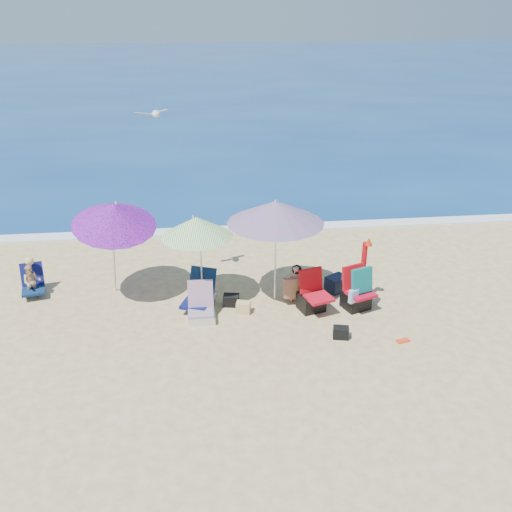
{
  "coord_description": "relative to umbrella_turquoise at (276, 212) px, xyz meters",
  "views": [
    {
      "loc": [
        -1.38,
        -8.52,
        5.5
      ],
      "look_at": [
        -0.3,
        1.0,
        1.1
      ],
      "focal_mm": 38.57,
      "sensor_mm": 36.0,
      "label": 1
    }
  ],
  "objects": [
    {
      "name": "umbrella_striped",
      "position": [
        -1.51,
        0.09,
        -0.27
      ],
      "size": [
        1.55,
        1.55,
        1.87
      ],
      "color": "silver",
      "rests_on": "ground"
    },
    {
      "name": "camp_chair_left",
      "position": [
        0.68,
        -0.48,
        -1.65
      ],
      "size": [
        0.68,
        0.75,
        0.85
      ],
      "color": "#B30C1E",
      "rests_on": "ground"
    },
    {
      "name": "foam",
      "position": [
        -0.1,
        3.89,
        -1.88
      ],
      "size": [
        120.0,
        0.5,
        0.04
      ],
      "color": "white",
      "rests_on": "ground"
    },
    {
      "name": "chair_navy",
      "position": [
        -1.51,
        -0.07,
        -1.7
      ],
      "size": [
        0.78,
        0.94,
        0.75
      ],
      "color": "#0D134C",
      "rests_on": "ground"
    },
    {
      "name": "furled_umbrella",
      "position": [
        1.76,
        -0.23,
        -1.13
      ],
      "size": [
        0.19,
        0.22,
        1.41
      ],
      "color": "#AB0C0F",
      "rests_on": "ground"
    },
    {
      "name": "seagull",
      "position": [
        -2.16,
        0.72,
        1.76
      ],
      "size": [
        0.61,
        0.39,
        0.12
      ],
      "color": "silver"
    },
    {
      "name": "bag_black_a",
      "position": [
        -0.89,
        -0.13,
        -1.79
      ],
      "size": [
        0.34,
        0.28,
        0.23
      ],
      "color": "black",
      "rests_on": "ground"
    },
    {
      "name": "umbrella_blue",
      "position": [
        -3.07,
        0.4,
        -0.08
      ],
      "size": [
        2.15,
        2.19,
        2.23
      ],
      "color": "silver",
      "rests_on": "ground"
    },
    {
      "name": "camp_chair_right",
      "position": [
        1.56,
        -0.52,
        -1.57
      ],
      "size": [
        0.66,
        0.7,
        0.91
      ],
      "color": "#A80C24",
      "rests_on": "ground"
    },
    {
      "name": "person_left",
      "position": [
        -4.9,
        0.69,
        -1.53
      ],
      "size": [
        0.57,
        0.71,
        0.81
      ],
      "color": "tan",
      "rests_on": "ground"
    },
    {
      "name": "ground",
      "position": [
        -0.1,
        -1.21,
        -1.9
      ],
      "size": [
        120.0,
        120.0,
        0.0
      ],
      "color": "#D8BC84",
      "rests_on": "ground"
    },
    {
      "name": "person_center",
      "position": [
        0.41,
        -0.15,
        -1.51
      ],
      "size": [
        0.57,
        0.47,
        0.81
      ],
      "color": "tan",
      "rests_on": "ground"
    },
    {
      "name": "sea",
      "position": [
        -0.1,
        43.79,
        -1.95
      ],
      "size": [
        120.0,
        80.0,
        0.12
      ],
      "color": "navy",
      "rests_on": "ground"
    },
    {
      "name": "bag_navy_b",
      "position": [
        1.36,
        0.25,
        -1.74
      ],
      "size": [
        0.54,
        0.5,
        0.32
      ],
      "color": "#192237",
      "rests_on": "ground"
    },
    {
      "name": "bag_black_b",
      "position": [
        0.99,
        -1.53,
        -1.79
      ],
      "size": [
        0.32,
        0.25,
        0.21
      ],
      "color": "black",
      "rests_on": "ground"
    },
    {
      "name": "umbrella_turquoise",
      "position": [
        0.0,
        0.0,
        0.0
      ],
      "size": [
        2.08,
        2.08,
        2.16
      ],
      "color": "white",
      "rests_on": "ground"
    },
    {
      "name": "orange_item",
      "position": [
        2.08,
        -1.78,
        -1.89
      ],
      "size": [
        0.26,
        0.16,
        0.03
      ],
      "color": "red",
      "rests_on": "ground"
    },
    {
      "name": "chair_rainbow",
      "position": [
        -1.49,
        -0.58,
        -1.72
      ],
      "size": [
        0.51,
        0.62,
        0.7
      ],
      "color": "#D56F4B",
      "rests_on": "ground"
    },
    {
      "name": "bag_tan",
      "position": [
        -0.67,
        -0.44,
        -1.79
      ],
      "size": [
        0.31,
        0.25,
        0.23
      ],
      "color": "tan",
      "rests_on": "ground"
    }
  ]
}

